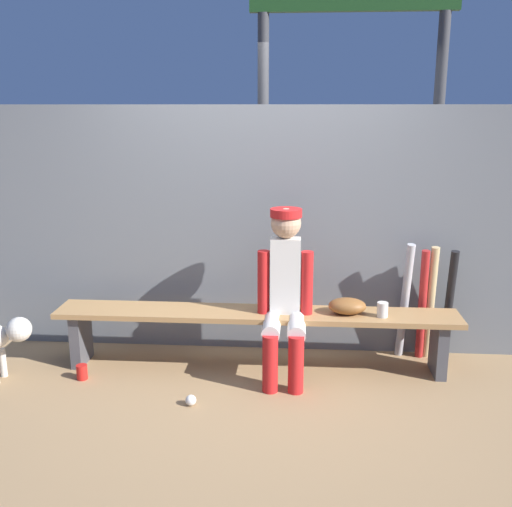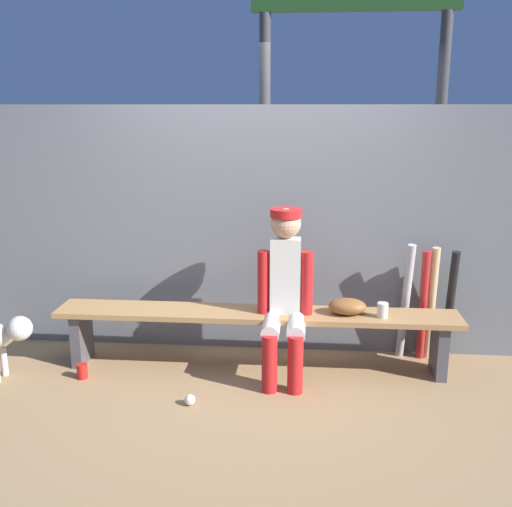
{
  "view_description": "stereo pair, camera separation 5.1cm",
  "coord_description": "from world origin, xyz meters",
  "px_view_note": "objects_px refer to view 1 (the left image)",
  "views": [
    {
      "loc": [
        0.31,
        -4.23,
        1.96
      ],
      "look_at": [
        0.0,
        0.0,
        0.91
      ],
      "focal_mm": 41.79,
      "sensor_mm": 36.0,
      "label": 1
    },
    {
      "loc": [
        0.36,
        -4.23,
        1.96
      ],
      "look_at": [
        0.0,
        0.0,
        0.91
      ],
      "focal_mm": 41.79,
      "sensor_mm": 36.0,
      "label": 2
    }
  ],
  "objects_px": {
    "scoreboard": "(360,30)",
    "baseball": "(191,400)",
    "dugout_bench": "(256,323)",
    "cup_on_bench": "(382,310)",
    "baseball_glove": "(347,306)",
    "bat_aluminum_red": "(422,305)",
    "bat_aluminum_silver": "(405,301)",
    "bat_wood_natural": "(430,303)",
    "cup_on_ground": "(82,372)",
    "player_seated": "(285,289)",
    "bat_aluminum_black": "(449,305)"
  },
  "relations": [
    {
      "from": "bat_wood_natural",
      "to": "cup_on_ground",
      "type": "bearing_deg",
      "value": -167.46
    },
    {
      "from": "baseball_glove",
      "to": "bat_aluminum_black",
      "type": "distance_m",
      "value": 0.87
    },
    {
      "from": "bat_aluminum_red",
      "to": "bat_wood_natural",
      "type": "xyz_separation_m",
      "value": [
        0.07,
        0.02,
        0.01
      ]
    },
    {
      "from": "cup_on_ground",
      "to": "baseball",
      "type": "bearing_deg",
      "value": -21.05
    },
    {
      "from": "bat_aluminum_silver",
      "to": "cup_on_bench",
      "type": "bearing_deg",
      "value": -123.65
    },
    {
      "from": "cup_on_bench",
      "to": "scoreboard",
      "type": "xyz_separation_m",
      "value": [
        -0.13,
        1.29,
        2.08
      ]
    },
    {
      "from": "baseball_glove",
      "to": "cup_on_ground",
      "type": "xyz_separation_m",
      "value": [
        -1.95,
        -0.29,
        -0.46
      ]
    },
    {
      "from": "bat_aluminum_silver",
      "to": "bat_aluminum_black",
      "type": "distance_m",
      "value": 0.35
    },
    {
      "from": "bat_aluminum_red",
      "to": "bat_aluminum_silver",
      "type": "bearing_deg",
      "value": 178.2
    },
    {
      "from": "bat_aluminum_red",
      "to": "cup_on_bench",
      "type": "bearing_deg",
      "value": -137.66
    },
    {
      "from": "dugout_bench",
      "to": "scoreboard",
      "type": "distance_m",
      "value": 2.68
    },
    {
      "from": "bat_aluminum_black",
      "to": "cup_on_ground",
      "type": "height_order",
      "value": "bat_aluminum_black"
    },
    {
      "from": "cup_on_bench",
      "to": "scoreboard",
      "type": "relative_size",
      "value": 0.03
    },
    {
      "from": "cup_on_bench",
      "to": "bat_wood_natural",
      "type": "bearing_deg",
      "value": 39.05
    },
    {
      "from": "dugout_bench",
      "to": "bat_aluminum_silver",
      "type": "distance_m",
      "value": 1.19
    },
    {
      "from": "dugout_bench",
      "to": "baseball_glove",
      "type": "relative_size",
      "value": 10.85
    },
    {
      "from": "dugout_bench",
      "to": "bat_aluminum_red",
      "type": "relative_size",
      "value": 3.39
    },
    {
      "from": "bat_wood_natural",
      "to": "scoreboard",
      "type": "height_order",
      "value": "scoreboard"
    },
    {
      "from": "dugout_bench",
      "to": "bat_wood_natural",
      "type": "height_order",
      "value": "bat_wood_natural"
    },
    {
      "from": "dugout_bench",
      "to": "player_seated",
      "type": "bearing_deg",
      "value": -25.94
    },
    {
      "from": "player_seated",
      "to": "baseball",
      "type": "distance_m",
      "value": 1.02
    },
    {
      "from": "bat_wood_natural",
      "to": "cup_on_bench",
      "type": "bearing_deg",
      "value": -140.95
    },
    {
      "from": "player_seated",
      "to": "bat_aluminum_silver",
      "type": "xyz_separation_m",
      "value": [
        0.93,
        0.38,
        -0.2
      ]
    },
    {
      "from": "baseball_glove",
      "to": "cup_on_bench",
      "type": "height_order",
      "value": "baseball_glove"
    },
    {
      "from": "dugout_bench",
      "to": "cup_on_bench",
      "type": "bearing_deg",
      "value": -2.94
    },
    {
      "from": "player_seated",
      "to": "bat_aluminum_black",
      "type": "height_order",
      "value": "player_seated"
    },
    {
      "from": "bat_aluminum_red",
      "to": "baseball",
      "type": "bearing_deg",
      "value": -151.82
    },
    {
      "from": "baseball_glove",
      "to": "bat_wood_natural",
      "type": "xyz_separation_m",
      "value": [
        0.67,
        0.29,
        -0.06
      ]
    },
    {
      "from": "baseball_glove",
      "to": "cup_on_bench",
      "type": "xyz_separation_m",
      "value": [
        0.25,
        -0.05,
        -0.01
      ]
    },
    {
      "from": "baseball_glove",
      "to": "baseball",
      "type": "relative_size",
      "value": 3.78
    },
    {
      "from": "dugout_bench",
      "to": "bat_aluminum_silver",
      "type": "relative_size",
      "value": 3.2
    },
    {
      "from": "bat_aluminum_silver",
      "to": "cup_on_ground",
      "type": "relative_size",
      "value": 8.64
    },
    {
      "from": "bat_aluminum_red",
      "to": "scoreboard",
      "type": "bearing_deg",
      "value": 116.4
    },
    {
      "from": "bat_wood_natural",
      "to": "bat_aluminum_black",
      "type": "bearing_deg",
      "value": 2.13
    },
    {
      "from": "baseball_glove",
      "to": "player_seated",
      "type": "bearing_deg",
      "value": -167.12
    },
    {
      "from": "player_seated",
      "to": "baseball_glove",
      "type": "relative_size",
      "value": 4.45
    },
    {
      "from": "dugout_bench",
      "to": "scoreboard",
      "type": "relative_size",
      "value": 0.81
    },
    {
      "from": "bat_aluminum_red",
      "to": "scoreboard",
      "type": "height_order",
      "value": "scoreboard"
    },
    {
      "from": "bat_aluminum_red",
      "to": "cup_on_bench",
      "type": "xyz_separation_m",
      "value": [
        -0.35,
        -0.32,
        0.06
      ]
    },
    {
      "from": "bat_aluminum_red",
      "to": "scoreboard",
      "type": "relative_size",
      "value": 0.24
    },
    {
      "from": "baseball",
      "to": "cup_on_bench",
      "type": "distance_m",
      "value": 1.52
    },
    {
      "from": "bat_aluminum_silver",
      "to": "baseball",
      "type": "distance_m",
      "value": 1.84
    },
    {
      "from": "scoreboard",
      "to": "baseball",
      "type": "bearing_deg",
      "value": -122.78
    },
    {
      "from": "bat_aluminum_black",
      "to": "cup_on_bench",
      "type": "bearing_deg",
      "value": -148.44
    },
    {
      "from": "player_seated",
      "to": "baseball_glove",
      "type": "bearing_deg",
      "value": 12.88
    },
    {
      "from": "baseball_glove",
      "to": "scoreboard",
      "type": "distance_m",
      "value": 2.42
    },
    {
      "from": "baseball",
      "to": "dugout_bench",
      "type": "bearing_deg",
      "value": 57.79
    },
    {
      "from": "bat_aluminum_red",
      "to": "cup_on_bench",
      "type": "height_order",
      "value": "bat_aluminum_red"
    },
    {
      "from": "cup_on_bench",
      "to": "baseball",
      "type": "bearing_deg",
      "value": -156.46
    },
    {
      "from": "bat_aluminum_silver",
      "to": "cup_on_bench",
      "type": "height_order",
      "value": "bat_aluminum_silver"
    }
  ]
}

